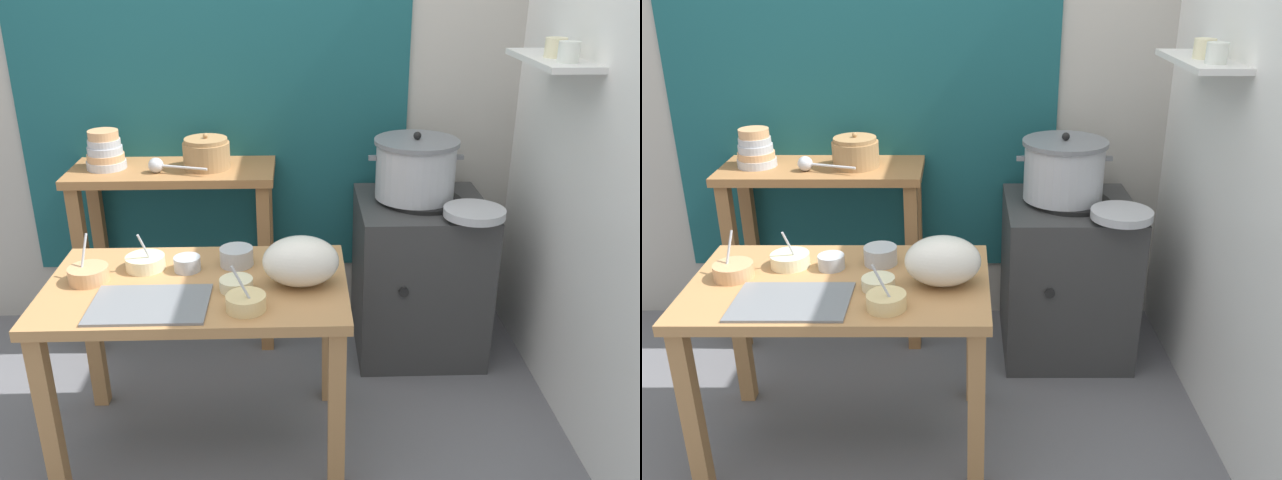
# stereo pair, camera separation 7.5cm
# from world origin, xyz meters

# --- Properties ---
(ground_plane) EXTENTS (9.00, 9.00, 0.00)m
(ground_plane) POSITION_xyz_m (0.00, 0.00, 0.00)
(ground_plane) COLOR slate
(wall_back) EXTENTS (4.40, 0.12, 2.60)m
(wall_back) POSITION_xyz_m (0.08, 1.10, 1.30)
(wall_back) COLOR #B2ADA3
(wall_back) RESTS_ON ground
(wall_right) EXTENTS (0.30, 3.20, 2.60)m
(wall_right) POSITION_xyz_m (1.40, 0.20, 1.30)
(wall_right) COLOR white
(wall_right) RESTS_ON ground
(prep_table) EXTENTS (1.10, 0.66, 0.72)m
(prep_table) POSITION_xyz_m (-0.12, -0.03, 0.61)
(prep_table) COLOR #B27F4C
(prep_table) RESTS_ON ground
(back_shelf_table) EXTENTS (0.96, 0.40, 0.90)m
(back_shelf_table) POSITION_xyz_m (-0.33, 0.83, 0.68)
(back_shelf_table) COLOR #9E6B3D
(back_shelf_table) RESTS_ON ground
(stove_block) EXTENTS (0.60, 0.61, 0.78)m
(stove_block) POSITION_xyz_m (0.84, 0.70, 0.38)
(stove_block) COLOR #383838
(stove_block) RESTS_ON ground
(steamer_pot) EXTENTS (0.44, 0.39, 0.31)m
(steamer_pot) POSITION_xyz_m (0.80, 0.72, 0.92)
(steamer_pot) COLOR #B7BABF
(steamer_pot) RESTS_ON stove_block
(clay_pot) EXTENTS (0.22, 0.22, 0.17)m
(clay_pot) POSITION_xyz_m (-0.17, 0.83, 0.97)
(clay_pot) COLOR #A37A4C
(clay_pot) RESTS_ON back_shelf_table
(bowl_stack_enamel) EXTENTS (0.18, 0.18, 0.18)m
(bowl_stack_enamel) POSITION_xyz_m (-0.64, 0.84, 0.98)
(bowl_stack_enamel) COLOR #B7BABF
(bowl_stack_enamel) RESTS_ON back_shelf_table
(ladle) EXTENTS (0.28, 0.11, 0.07)m
(ladle) POSITION_xyz_m (-0.38, 0.76, 0.94)
(ladle) COLOR #B7BABF
(ladle) RESTS_ON back_shelf_table
(serving_tray) EXTENTS (0.40, 0.28, 0.01)m
(serving_tray) POSITION_xyz_m (-0.25, -0.20, 0.72)
(serving_tray) COLOR slate
(serving_tray) RESTS_ON prep_table
(plastic_bag) EXTENTS (0.28, 0.21, 0.18)m
(plastic_bag) POSITION_xyz_m (0.26, -0.05, 0.81)
(plastic_bag) COLOR silver
(plastic_bag) RESTS_ON prep_table
(wide_pan) EXTENTS (0.27, 0.27, 0.04)m
(wide_pan) POSITION_xyz_m (1.02, 0.46, 0.80)
(wide_pan) COLOR #B7BABF
(wide_pan) RESTS_ON stove_block
(prep_bowl_0) EXTENTS (0.14, 0.14, 0.17)m
(prep_bowl_0) POSITION_xyz_m (0.08, -0.23, 0.75)
(prep_bowl_0) COLOR #E5C684
(prep_bowl_0) RESTS_ON prep_table
(prep_bowl_1) EXTENTS (0.13, 0.13, 0.07)m
(prep_bowl_1) POSITION_xyz_m (0.02, 0.13, 0.76)
(prep_bowl_1) COLOR #B7BABF
(prep_bowl_1) RESTS_ON prep_table
(prep_bowl_2) EXTENTS (0.12, 0.12, 0.04)m
(prep_bowl_2) POSITION_xyz_m (0.03, -0.09, 0.74)
(prep_bowl_2) COLOR beige
(prep_bowl_2) RESTS_ON prep_table
(prep_bowl_3) EXTENTS (0.15, 0.15, 0.15)m
(prep_bowl_3) POSITION_xyz_m (-0.33, 0.10, 0.75)
(prep_bowl_3) COLOR beige
(prep_bowl_3) RESTS_ON prep_table
(prep_bowl_4) EXTENTS (0.15, 0.15, 0.18)m
(prep_bowl_4) POSITION_xyz_m (-0.51, 0.00, 0.75)
(prep_bowl_4) COLOR tan
(prep_bowl_4) RESTS_ON prep_table
(prep_bowl_5) EXTENTS (0.10, 0.10, 0.05)m
(prep_bowl_5) POSITION_xyz_m (-0.17, 0.08, 0.75)
(prep_bowl_5) COLOR #B7BABF
(prep_bowl_5) RESTS_ON prep_table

